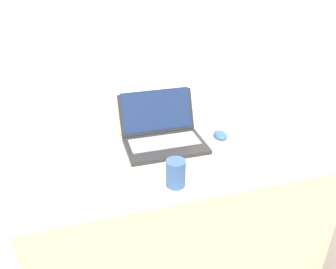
{
  "coord_description": "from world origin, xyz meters",
  "views": [
    {
      "loc": [
        -0.4,
        -0.87,
        1.54
      ],
      "look_at": [
        -0.04,
        0.36,
        0.86
      ],
      "focal_mm": 35.0,
      "sensor_mm": 36.0,
      "label": 1
    }
  ],
  "objects": [
    {
      "name": "wall_back",
      "position": [
        0.0,
        0.61,
        1.25
      ],
      "size": [
        7.0,
        0.04,
        2.5
      ],
      "color": "silver",
      "rests_on": "ground_plane"
    },
    {
      "name": "desk",
      "position": [
        0.0,
        0.28,
        0.38
      ],
      "size": [
        1.32,
        0.57,
        0.77
      ],
      "color": "beige",
      "rests_on": "ground_plane"
    },
    {
      "name": "laptop",
      "position": [
        -0.04,
        0.46,
        0.83
      ],
      "size": [
        0.37,
        0.33,
        0.25
      ],
      "color": "#232326",
      "rests_on": "desk"
    },
    {
      "name": "drink_cup",
      "position": [
        -0.08,
        0.11,
        0.83
      ],
      "size": [
        0.08,
        0.08,
        0.11
      ],
      "color": "#33518C",
      "rests_on": "desk"
    },
    {
      "name": "computer_mouse",
      "position": [
        0.24,
        0.41,
        0.78
      ],
      "size": [
        0.07,
        0.09,
        0.04
      ],
      "color": "#B2B2B7",
      "rests_on": "desk"
    },
    {
      "name": "external_keyboard",
      "position": [
        -0.47,
        0.41,
        0.78
      ],
      "size": [
        0.41,
        0.16,
        0.02
      ],
      "color": "silver",
      "rests_on": "desk"
    }
  ]
}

